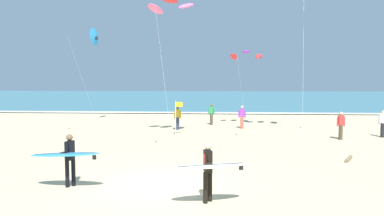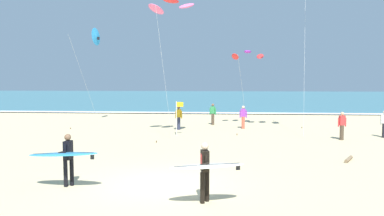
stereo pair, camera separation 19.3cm
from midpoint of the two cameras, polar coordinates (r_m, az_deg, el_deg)
name	(u,v)px [view 1 (the left image)]	position (r m, az deg, el deg)	size (l,w,h in m)	color
ground_plane	(161,184)	(12.71, -5.11, -11.41)	(160.00, 160.00, 0.00)	#CCB789
ocean_water	(206,97)	(66.45, 2.11, 1.62)	(160.00, 60.00, 0.08)	teal
shoreline_foam	(198,113)	(36.84, 0.78, -0.71)	(160.00, 1.41, 0.01)	white
surfer_lead	(67,156)	(12.61, -18.81, -6.85)	(2.28, 0.97, 1.71)	black
surfer_trailing	(209,167)	(10.48, 2.06, -8.96)	(2.11, 1.11, 1.71)	black
kite_arc_scarlet_near	(170,5)	(21.86, -3.56, 15.28)	(3.00, 2.57, 7.92)	pink
kite_delta_cobalt_far	(95,37)	(30.54, -14.73, 10.42)	(0.88, 4.78, 7.38)	#2D99DB
kite_arc_violet_low	(246,55)	(27.45, 8.03, 7.97)	(2.45, 5.27, 5.47)	red
bystander_green_top	(211,114)	(28.00, 2.77, -0.91)	(0.48, 0.27, 1.59)	#4C3D2D
bystander_red_top	(341,125)	(22.82, 21.43, -2.48)	(0.49, 0.25, 1.59)	#4C3D2D
bystander_white_top	(383,124)	(24.72, 26.77, -2.13)	(0.38, 0.37, 1.59)	black
bystander_purple_top	(242,117)	(26.07, 7.39, -1.35)	(0.50, 0.22, 1.59)	#D8593F
bystander_yellow_top	(178,118)	(25.36, -2.41, -1.48)	(0.48, 0.26, 1.59)	#2D334C
lifeguard_flag	(177,115)	(22.72, -2.60, -1.04)	(0.45, 0.05, 2.10)	silver
driftwood_log	(349,159)	(17.36, 22.38, -7.14)	(0.14, 0.14, 1.04)	#846B4C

